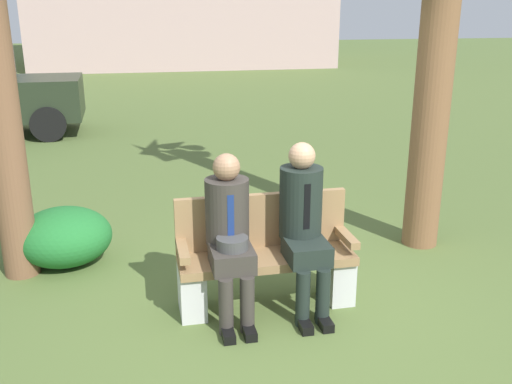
% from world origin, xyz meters
% --- Properties ---
extents(ground_plane, '(80.00, 80.00, 0.00)m').
position_xyz_m(ground_plane, '(0.00, 0.00, 0.00)').
color(ground_plane, '#536833').
extents(park_bench, '(1.41, 0.44, 0.90)m').
position_xyz_m(park_bench, '(-0.13, 0.32, 0.40)').
color(park_bench, '#99754C').
rests_on(park_bench, ground).
extents(seated_man_left, '(0.34, 0.72, 1.29)m').
position_xyz_m(seated_man_left, '(-0.44, 0.20, 0.72)').
color(seated_man_left, '#38332D').
rests_on(seated_man_left, ground).
extents(seated_man_right, '(0.34, 0.72, 1.35)m').
position_xyz_m(seated_man_right, '(0.15, 0.21, 0.75)').
color(seated_man_right, '#1E2823').
rests_on(seated_man_right, ground).
extents(shrub_near_bench, '(0.88, 0.81, 0.55)m').
position_xyz_m(shrub_near_bench, '(-1.82, 1.45, 0.28)').
color(shrub_near_bench, '#216E2E').
rests_on(shrub_near_bench, ground).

